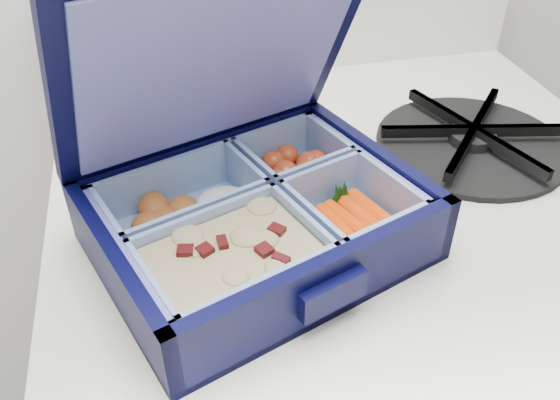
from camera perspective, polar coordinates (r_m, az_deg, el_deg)
name	(u,v)px	position (r m, az deg, el deg)	size (l,w,h in m)	color
bento_box	(257,220)	(0.49, -2.22, -1.89)	(0.26, 0.20, 0.06)	black
burner_grate	(472,135)	(0.66, 18.04, 5.95)	(0.20, 0.20, 0.03)	black
burner_grate_rear	(173,91)	(0.74, -10.24, 10.26)	(0.18, 0.18, 0.02)	black
fork	(237,156)	(0.62, -4.19, 4.22)	(0.03, 0.19, 0.01)	#9FA0A8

